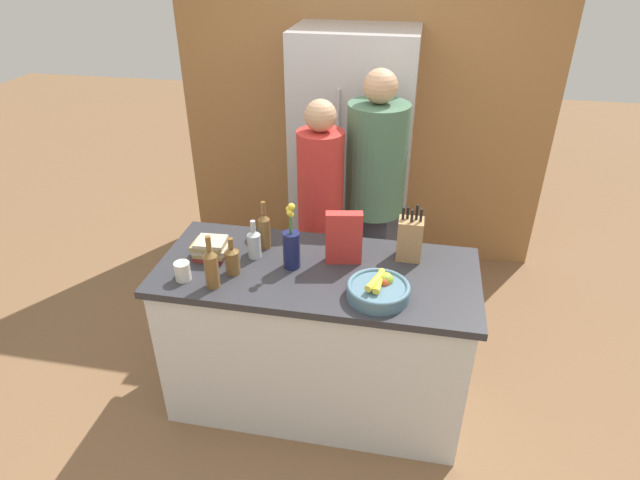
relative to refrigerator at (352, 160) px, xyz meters
name	(u,v)px	position (x,y,z in m)	size (l,w,h in m)	color
ground_plane	(317,395)	(0.02, -1.46, -0.93)	(14.00, 14.00, 0.00)	brown
kitchen_island	(317,336)	(0.02, -1.46, -0.48)	(1.66, 0.73, 0.91)	silver
back_wall_wood	(362,98)	(0.02, 0.36, 0.37)	(2.86, 0.12, 2.60)	#9E6B3D
refrigerator	(352,160)	(0.00, 0.00, 0.00)	(0.85, 0.62, 1.87)	#B7B7BC
fruit_bowl	(379,289)	(0.35, -1.64, 0.02)	(0.30, 0.30, 0.11)	slate
knife_block	(410,239)	(0.47, -1.26, 0.09)	(0.13, 0.11, 0.31)	#A87A4C
flower_vase	(292,247)	(-0.12, -1.46, 0.10)	(0.09, 0.09, 0.37)	#191E4C
cereal_box	(344,238)	(0.14, -1.36, 0.12)	(0.20, 0.09, 0.29)	red
coffee_mug	(183,271)	(-0.62, -1.67, 0.03)	(0.08, 0.11, 0.10)	silver
book_stack	(211,249)	(-0.56, -1.45, 0.03)	(0.19, 0.16, 0.11)	maroon
bottle_oil	(232,260)	(-0.40, -1.57, 0.06)	(0.07, 0.07, 0.20)	brown
bottle_vinegar	(211,267)	(-0.45, -1.70, 0.09)	(0.07, 0.07, 0.28)	brown
bottle_wine	(254,243)	(-0.33, -1.40, 0.06)	(0.07, 0.07, 0.22)	#B2BCC1
bottle_water	(265,230)	(-0.30, -1.30, 0.09)	(0.06, 0.06, 0.28)	brown
person_at_sink	(320,209)	(-0.09, -0.80, -0.02)	(0.28, 0.28, 1.60)	#383842
person_in_blue	(375,191)	(0.23, -0.60, 0.04)	(0.38, 0.38, 1.74)	#383842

